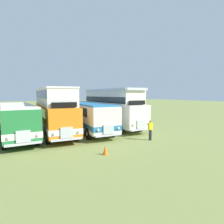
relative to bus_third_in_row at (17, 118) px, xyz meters
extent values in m
plane|color=olive|center=(1.68, 0.24, -1.75)|extent=(200.00, 200.00, 0.00)
cube|color=#237538|center=(0.00, -0.05, -0.05)|extent=(3.04, 10.57, 2.30)
cube|color=silver|center=(0.00, -0.05, -0.65)|extent=(3.08, 10.61, 0.44)
cube|color=#19232D|center=(-0.02, 0.35, 0.55)|extent=(2.95, 8.17, 0.76)
cube|color=#19232D|center=(0.27, -5.21, 0.60)|extent=(2.20, 0.21, 0.90)
cube|color=silver|center=(0.28, -5.32, -0.65)|extent=(0.91, 0.17, 0.80)
cube|color=silver|center=(0.28, -5.35, -1.15)|extent=(2.30, 0.26, 0.16)
sphere|color=#EAEACC|center=(1.18, -5.28, -0.65)|extent=(0.22, 0.22, 0.22)
sphere|color=#EAEACC|center=(-0.62, -5.37, -0.65)|extent=(0.22, 0.22, 0.22)
cube|color=silver|center=(0.00, -0.05, 1.17)|extent=(2.98, 10.17, 0.14)
cylinder|color=black|center=(1.34, -3.61, -1.23)|extent=(0.33, 1.05, 1.04)
cylinder|color=silver|center=(1.49, -3.60, -1.23)|extent=(0.04, 0.36, 0.36)
cylinder|color=black|center=(-0.96, -3.73, -1.23)|extent=(0.33, 1.05, 1.04)
cylinder|color=silver|center=(-1.11, -3.73, -1.23)|extent=(0.04, 0.36, 0.36)
cylinder|color=black|center=(0.97, 3.44, -1.23)|extent=(0.33, 1.05, 1.04)
cylinder|color=silver|center=(1.12, 3.44, -1.23)|extent=(0.04, 0.36, 0.36)
cylinder|color=black|center=(-1.32, 3.32, -1.23)|extent=(0.33, 1.05, 1.04)
cylinder|color=silver|center=(-1.47, 3.31, -1.23)|extent=(0.04, 0.36, 0.36)
cube|color=orange|center=(3.36, 0.36, -0.05)|extent=(2.89, 11.47, 2.30)
cube|color=white|center=(3.36, 0.36, -0.65)|extent=(2.93, 11.51, 0.44)
cube|color=#19232D|center=(3.37, 0.76, 0.55)|extent=(2.84, 9.07, 0.76)
cube|color=#19232D|center=(3.17, -5.28, 0.60)|extent=(2.20, 0.18, 0.90)
cube|color=silver|center=(3.16, -5.39, -0.65)|extent=(0.90, 0.15, 0.80)
cube|color=silver|center=(3.16, -5.42, -1.15)|extent=(2.30, 0.22, 0.16)
sphere|color=#EAEACC|center=(4.06, -5.43, -0.65)|extent=(0.22, 0.22, 0.22)
sphere|color=#EAEACC|center=(2.26, -5.37, -0.65)|extent=(0.22, 0.22, 0.22)
cube|color=white|center=(3.37, 0.61, 1.85)|extent=(2.76, 10.57, 1.50)
cube|color=white|center=(3.37, 0.61, 2.67)|extent=(2.82, 10.67, 0.14)
cube|color=#19232D|center=(3.37, 0.61, 2.15)|extent=(2.79, 10.47, 0.68)
cube|color=black|center=(3.18, -4.79, 1.35)|extent=(1.90, 0.18, 0.40)
cylinder|color=black|center=(4.37, -3.78, -1.23)|extent=(0.32, 1.05, 1.04)
cylinder|color=silver|center=(4.52, -3.78, -1.23)|extent=(0.03, 0.36, 0.36)
cylinder|color=black|center=(2.07, -3.70, -1.23)|extent=(0.32, 1.05, 1.04)
cylinder|color=silver|center=(1.92, -3.69, -1.23)|extent=(0.03, 0.36, 0.36)
cylinder|color=black|center=(4.64, 4.21, -1.23)|extent=(0.32, 1.05, 1.04)
cylinder|color=silver|center=(4.79, 4.21, -1.23)|extent=(0.03, 0.36, 0.36)
cylinder|color=black|center=(2.34, 4.29, -1.23)|extent=(0.32, 1.05, 1.04)
cylinder|color=silver|center=(2.19, 4.29, -1.23)|extent=(0.03, 0.36, 0.36)
cube|color=silver|center=(6.72, 0.05, -0.05)|extent=(2.91, 11.14, 2.30)
cube|color=teal|center=(6.72, 0.05, -0.65)|extent=(2.95, 11.18, 0.44)
cube|color=#19232D|center=(6.73, 0.45, 0.55)|extent=(2.85, 8.75, 0.76)
cube|color=#19232D|center=(6.51, -5.42, 0.60)|extent=(2.20, 0.18, 0.90)
cube|color=silver|center=(6.51, -5.53, -0.65)|extent=(0.90, 0.15, 0.80)
cube|color=silver|center=(6.51, -5.56, -1.15)|extent=(2.30, 0.22, 0.16)
sphere|color=#EAEACC|center=(7.41, -5.57, -0.65)|extent=(0.22, 0.22, 0.22)
sphere|color=#EAEACC|center=(5.61, -5.51, -0.65)|extent=(0.22, 0.22, 0.22)
cube|color=teal|center=(6.72, 0.05, 1.17)|extent=(2.85, 10.74, 0.14)
cylinder|color=black|center=(7.72, -3.92, -1.23)|extent=(0.32, 1.05, 1.04)
cylinder|color=silver|center=(7.87, -3.93, -1.23)|extent=(0.03, 0.36, 0.36)
cylinder|color=black|center=(5.42, -3.84, -1.23)|extent=(0.32, 1.05, 1.04)
cylinder|color=silver|center=(5.27, -3.83, -1.23)|extent=(0.03, 0.36, 0.36)
cylinder|color=black|center=(8.00, 3.73, -1.23)|extent=(0.32, 1.05, 1.04)
cylinder|color=silver|center=(8.15, 3.72, -1.23)|extent=(0.03, 0.36, 0.36)
cylinder|color=black|center=(5.70, 3.81, -1.23)|extent=(0.32, 1.05, 1.04)
cylinder|color=silver|center=(5.55, 3.82, -1.23)|extent=(0.03, 0.36, 0.36)
cube|color=silver|center=(10.07, 0.58, -0.05)|extent=(2.98, 10.54, 2.30)
cube|color=silver|center=(10.07, 0.58, -0.65)|extent=(3.02, 10.58, 0.44)
cube|color=#19232D|center=(10.05, 0.98, 0.55)|extent=(2.90, 8.14, 0.76)
cube|color=#19232D|center=(10.31, -4.58, 0.60)|extent=(2.20, 0.20, 0.90)
cube|color=silver|center=(10.32, -4.69, -0.65)|extent=(0.90, 0.16, 0.80)
cube|color=silver|center=(10.32, -4.72, -1.15)|extent=(2.30, 0.25, 0.16)
sphere|color=#EAEACC|center=(11.22, -4.65, -0.65)|extent=(0.22, 0.22, 0.22)
sphere|color=#EAEACC|center=(9.42, -4.74, -0.65)|extent=(0.22, 0.22, 0.22)
cube|color=silver|center=(10.06, 0.83, 1.85)|extent=(2.84, 9.64, 1.50)
cube|color=silver|center=(10.29, -4.14, 2.65)|extent=(2.40, 0.21, 0.24)
cube|color=silver|center=(9.86, 5.09, 2.65)|extent=(2.40, 0.21, 0.24)
cube|color=silver|center=(11.26, 0.88, 2.65)|extent=(0.54, 9.53, 0.24)
cube|color=silver|center=(8.86, 0.77, 2.65)|extent=(0.54, 9.53, 0.24)
cube|color=#19232D|center=(10.06, 0.83, 1.55)|extent=(2.88, 9.54, 0.64)
cube|color=black|center=(10.29, -4.09, 1.35)|extent=(1.90, 0.21, 0.40)
cylinder|color=black|center=(11.39, -2.98, -1.23)|extent=(0.33, 1.05, 1.04)
cylinder|color=silver|center=(11.54, -2.98, -1.23)|extent=(0.04, 0.36, 0.36)
cylinder|color=black|center=(9.09, -3.09, -1.23)|extent=(0.33, 1.05, 1.04)
cylinder|color=silver|center=(8.94, -3.10, -1.23)|extent=(0.04, 0.36, 0.36)
cylinder|color=black|center=(11.06, 4.04, -1.23)|extent=(0.33, 1.05, 1.04)
cylinder|color=silver|center=(11.21, 4.05, -1.23)|extent=(0.04, 0.36, 0.36)
cylinder|color=black|center=(8.77, 3.94, -1.23)|extent=(0.33, 1.05, 1.04)
cylinder|color=silver|center=(8.62, 3.93, -1.23)|extent=(0.04, 0.36, 0.36)
cone|color=orange|center=(4.94, -8.23, -1.45)|extent=(0.36, 0.36, 0.61)
cylinder|color=#23232D|center=(10.03, -6.46, -1.30)|extent=(0.24, 0.24, 0.90)
cube|color=yellow|center=(10.03, -6.46, -0.55)|extent=(0.36, 0.22, 0.60)
sphere|color=#9E7051|center=(10.03, -6.46, -0.13)|extent=(0.22, 0.22, 0.22)
camera|label=1|loc=(-0.23, -19.08, 2.15)|focal=30.51mm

